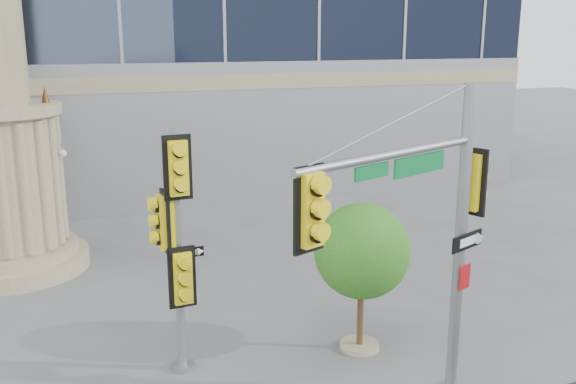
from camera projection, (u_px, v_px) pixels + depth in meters
name	position (u px, v px, depth m)	size (l,w,h in m)	color
ground	(295.00, 380.00, 13.52)	(120.00, 120.00, 0.00)	#545456
main_signal_pole	(427.00, 221.00, 11.37)	(4.56, 2.29, 6.24)	slate
secondary_signal_pole	(176.00, 235.00, 13.10)	(0.93, 0.69, 5.26)	slate
street_tree	(363.00, 254.00, 14.40)	(2.22, 2.17, 3.46)	gray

